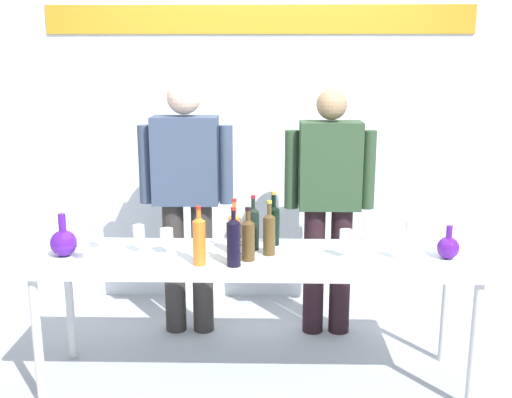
% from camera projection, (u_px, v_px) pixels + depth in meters
% --- Properties ---
extents(ground_plane, '(10.00, 10.00, 0.00)m').
position_uv_depth(ground_plane, '(255.00, 380.00, 3.53)').
color(ground_plane, '#949AA3').
extents(back_wall, '(4.34, 0.11, 3.00)m').
position_uv_depth(back_wall, '(259.00, 102.00, 4.48)').
color(back_wall, silver).
rests_on(back_wall, ground).
extents(display_table, '(2.42, 0.63, 0.76)m').
position_uv_depth(display_table, '(255.00, 266.00, 3.37)').
color(display_table, silver).
rests_on(display_table, ground).
extents(decanter_blue_left, '(0.15, 0.15, 0.24)m').
position_uv_depth(decanter_blue_left, '(64.00, 242.00, 3.33)').
color(decanter_blue_left, '#4B168F').
rests_on(decanter_blue_left, display_table).
extents(decanter_blue_right, '(0.12, 0.12, 0.19)m').
position_uv_depth(decanter_blue_right, '(448.00, 247.00, 3.29)').
color(decanter_blue_right, '#4F168B').
rests_on(decanter_blue_right, display_table).
extents(presenter_left, '(0.61, 0.22, 1.69)m').
position_uv_depth(presenter_left, '(186.00, 191.00, 3.96)').
color(presenter_left, '#2E2B29').
rests_on(presenter_left, ground).
extents(presenter_right, '(0.58, 0.22, 1.64)m').
position_uv_depth(presenter_right, '(329.00, 199.00, 3.96)').
color(presenter_right, black).
rests_on(presenter_right, ground).
extents(wine_bottle_0, '(0.07, 0.07, 0.32)m').
position_uv_depth(wine_bottle_0, '(199.00, 239.00, 3.18)').
color(wine_bottle_0, orange).
rests_on(wine_bottle_0, display_table).
extents(wine_bottle_1, '(0.07, 0.07, 0.32)m').
position_uv_depth(wine_bottle_1, '(234.00, 241.00, 3.16)').
color(wine_bottle_1, black).
rests_on(wine_bottle_1, display_table).
extents(wine_bottle_2, '(0.07, 0.07, 0.32)m').
position_uv_depth(wine_bottle_2, '(273.00, 223.00, 3.52)').
color(wine_bottle_2, black).
rests_on(wine_bottle_2, display_table).
extents(wine_bottle_3, '(0.07, 0.07, 0.29)m').
position_uv_depth(wine_bottle_3, '(248.00, 238.00, 3.25)').
color(wine_bottle_3, '#483418').
rests_on(wine_bottle_3, display_table).
extents(wine_bottle_4, '(0.07, 0.07, 0.31)m').
position_uv_depth(wine_bottle_4, '(269.00, 232.00, 3.34)').
color(wine_bottle_4, '#493619').
rests_on(wine_bottle_4, display_table).
extents(wine_bottle_5, '(0.07, 0.07, 0.31)m').
position_uv_depth(wine_bottle_5, '(235.00, 231.00, 3.37)').
color(wine_bottle_5, orange).
rests_on(wine_bottle_5, display_table).
extents(wine_bottle_6, '(0.07, 0.07, 0.32)m').
position_uv_depth(wine_bottle_6, '(253.00, 227.00, 3.43)').
color(wine_bottle_6, black).
rests_on(wine_bottle_6, display_table).
extents(wine_glass_left_0, '(0.07, 0.07, 0.13)m').
position_uv_depth(wine_glass_left_0, '(83.00, 243.00, 3.26)').
color(wine_glass_left_0, white).
rests_on(wine_glass_left_0, display_table).
extents(wine_glass_left_1, '(0.06, 0.06, 0.16)m').
position_uv_depth(wine_glass_left_1, '(139.00, 233.00, 3.37)').
color(wine_glass_left_1, white).
rests_on(wine_glass_left_1, display_table).
extents(wine_glass_left_2, '(0.07, 0.07, 0.15)m').
position_uv_depth(wine_glass_left_2, '(167.00, 236.00, 3.35)').
color(wine_glass_left_2, white).
rests_on(wine_glass_left_2, display_table).
extents(wine_glass_left_3, '(0.06, 0.06, 0.14)m').
position_uv_depth(wine_glass_left_3, '(98.00, 232.00, 3.46)').
color(wine_glass_left_3, white).
rests_on(wine_glass_left_3, display_table).
extents(wine_glass_right_0, '(0.06, 0.06, 0.15)m').
position_uv_depth(wine_glass_right_0, '(401.00, 240.00, 3.26)').
color(wine_glass_right_0, white).
rests_on(wine_glass_right_0, display_table).
extents(wine_glass_right_1, '(0.06, 0.06, 0.16)m').
position_uv_depth(wine_glass_right_1, '(368.00, 224.00, 3.57)').
color(wine_glass_right_1, white).
rests_on(wine_glass_right_1, display_table).
extents(wine_glass_right_2, '(0.07, 0.07, 0.16)m').
position_uv_depth(wine_glass_right_2, '(346.00, 238.00, 3.30)').
color(wine_glass_right_2, white).
rests_on(wine_glass_right_2, display_table).
extents(wine_glass_right_3, '(0.06, 0.06, 0.14)m').
position_uv_depth(wine_glass_right_3, '(411.00, 227.00, 3.55)').
color(wine_glass_right_3, white).
rests_on(wine_glass_right_3, display_table).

